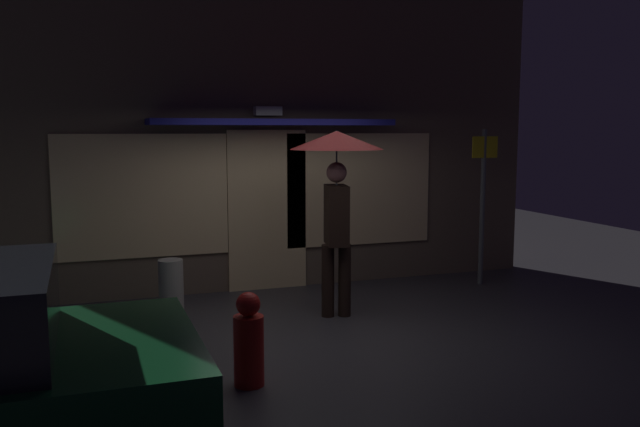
# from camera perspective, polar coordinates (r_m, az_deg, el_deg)

# --- Properties ---
(ground_plane) EXTENTS (18.00, 18.00, 0.00)m
(ground_plane) POSITION_cam_1_polar(r_m,az_deg,el_deg) (7.33, -0.02, -10.26)
(ground_plane) COLOR #38353A
(building_facade) EXTENTS (8.12, 1.00, 4.17)m
(building_facade) POSITION_cam_1_polar(r_m,az_deg,el_deg) (9.23, -4.88, 6.31)
(building_facade) COLOR brown
(building_facade) RESTS_ON ground
(person_with_umbrella) EXTENTS (1.09, 1.09, 2.19)m
(person_with_umbrella) POSITION_cam_1_polar(r_m,az_deg,el_deg) (7.69, 1.44, 3.63)
(person_with_umbrella) COLOR black
(person_with_umbrella) RESTS_ON ground
(street_sign_post) EXTENTS (0.40, 0.07, 2.21)m
(street_sign_post) POSITION_cam_1_polar(r_m,az_deg,el_deg) (9.66, 13.81, 1.41)
(street_sign_post) COLOR #595B60
(street_sign_post) RESTS_ON ground
(sidewalk_bollard) EXTENTS (0.29, 0.29, 0.66)m
(sidewalk_bollard) POSITION_cam_1_polar(r_m,az_deg,el_deg) (8.17, -12.68, -6.18)
(sidewalk_bollard) COLOR #9E998E
(sidewalk_bollard) RESTS_ON ground
(fire_hydrant) EXTENTS (0.26, 0.26, 0.83)m
(fire_hydrant) POSITION_cam_1_polar(r_m,az_deg,el_deg) (5.85, -6.15, -10.96)
(fire_hydrant) COLOR #B21914
(fire_hydrant) RESTS_ON ground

